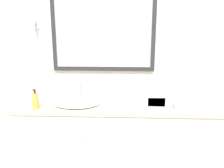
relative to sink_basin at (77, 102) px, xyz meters
The scene contains 8 objects.
wall_back 0.71m from the sink_basin, 33.14° to the left, with size 8.00×0.18×2.55m.
vanity_counter 0.66m from the sink_basin, ahead, with size 2.20×0.54×0.86m.
sink_basin is the anchor object (origin of this frame).
soap_bottle 0.39m from the sink_basin, 155.47° to the right, with size 0.06×0.06×0.19m.
appliance_box 0.77m from the sink_basin, ahead, with size 0.22×0.11×0.12m.
hand_towel_near_sink 1.19m from the sink_basin, ahead, with size 0.16×0.11×0.05m.
hand_towel_far_corner 1.01m from the sink_basin, ahead, with size 0.16×0.11×0.04m.
metal_tray 0.50m from the sink_basin, ahead, with size 0.18×0.12×0.01m.
Camera 1 is at (-0.05, -2.05, 1.68)m, focal length 40.00 mm.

